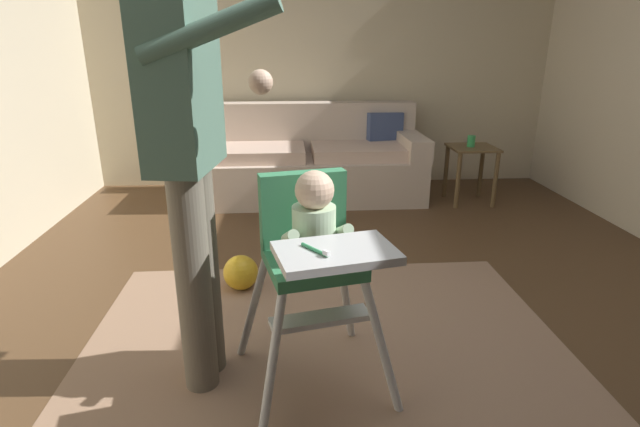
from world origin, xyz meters
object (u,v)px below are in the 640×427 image
(couch, at_px, (309,162))
(sippy_cup, at_px, (471,141))
(toy_ball, at_px, (241,272))
(high_chair, at_px, (313,242))
(adult_standing, at_px, (189,153))
(side_table, at_px, (471,162))

(couch, relative_size, sippy_cup, 21.30)
(toy_ball, bearing_deg, sippy_cup, 39.16)
(high_chair, xyz_separation_m, sippy_cup, (1.56, 2.46, -0.08))
(adult_standing, relative_size, toy_ball, 8.45)
(high_chair, distance_m, toy_ball, 1.11)
(side_table, bearing_deg, toy_ball, -141.14)
(adult_standing, relative_size, sippy_cup, 17.64)
(couch, xyz_separation_m, side_table, (1.47, -0.30, 0.05))
(couch, bearing_deg, adult_standing, -12.15)
(high_chair, relative_size, toy_ball, 4.58)
(high_chair, height_order, sippy_cup, high_chair)
(high_chair, height_order, side_table, high_chair)
(couch, relative_size, toy_ball, 10.20)
(toy_ball, bearing_deg, couch, 75.17)
(couch, height_order, sippy_cup, couch)
(high_chair, bearing_deg, adult_standing, -110.90)
(high_chair, bearing_deg, couch, 165.20)
(adult_standing, bearing_deg, toy_ball, 92.16)
(toy_ball, bearing_deg, side_table, 38.86)
(high_chair, relative_size, adult_standing, 0.54)
(high_chair, bearing_deg, toy_ball, -168.91)
(couch, xyz_separation_m, adult_standing, (-0.58, -2.69, 0.67))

